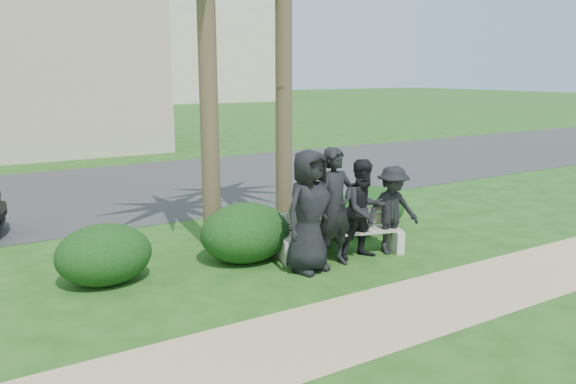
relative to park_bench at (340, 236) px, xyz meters
name	(u,v)px	position (x,y,z in m)	size (l,w,h in m)	color
ground	(310,273)	(-0.93, -0.46, -0.34)	(160.00, 160.00, 0.00)	#184513
footpath	(387,315)	(-0.93, -2.26, -0.34)	(30.00, 1.60, 0.01)	tan
asphalt_street	(148,186)	(-0.93, 7.54, -0.34)	(160.00, 8.00, 0.01)	#2D2D30
stucco_bldg_right	(41,57)	(-1.93, 17.54, 3.33)	(8.40, 8.40, 7.30)	#C6B294
park_bench	(340,236)	(0.00, 0.00, 0.00)	(2.26, 1.03, 0.75)	#A79E8C
man_a	(309,211)	(-0.87, -0.34, 0.63)	(0.94, 0.61, 1.93)	black
man_b	(335,207)	(-0.37, -0.34, 0.62)	(0.70, 0.46, 1.92)	black
man_c	(364,209)	(0.26, -0.29, 0.50)	(0.81, 0.63, 1.68)	black
man_d	(392,210)	(0.84, -0.34, 0.42)	(0.98, 0.57, 1.52)	black
hedge_b	(104,253)	(-3.73, 0.82, 0.12)	(1.40, 1.16, 0.91)	black
hedge_c	(246,231)	(-1.47, 0.65, 0.16)	(1.53, 1.26, 1.00)	black
hedge_d	(312,224)	(-0.08, 0.75, 0.06)	(1.22, 1.01, 0.80)	black
hedge_e	(358,211)	(1.18, 1.00, 0.07)	(1.25, 1.03, 0.81)	black
hedge_f	(373,206)	(1.60, 1.08, 0.10)	(1.35, 1.11, 0.88)	black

